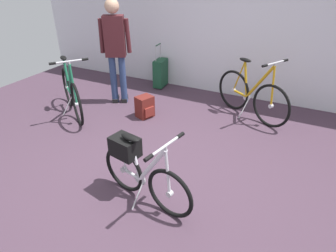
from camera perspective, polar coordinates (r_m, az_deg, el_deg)
The scene contains 8 objects.
ground_plane at distance 3.43m, azimuth -1.83°, elevation -9.08°, with size 8.12×8.12×0.00m, color #473342.
back_wall at distance 5.27m, azimuth 12.78°, elevation 20.86°, with size 8.12×0.10×2.83m, color silver.
folding_bike_foreground at distance 2.87m, azimuth -5.71°, elevation -8.28°, with size 1.11×0.53×0.79m.
display_bike_left at distance 4.80m, azimuth -18.54°, elevation 6.23°, with size 1.16×0.87×0.98m.
display_bike_right at distance 4.66m, azimuth 16.15°, elevation 5.90°, with size 1.24×0.75×0.97m.
visitor_near_wall at distance 4.90m, azimuth -10.35°, elevation 15.20°, with size 0.47×0.37×1.69m.
rolling_suitcase at distance 5.72m, azimuth -1.49°, elevation 10.46°, with size 0.21×0.38×0.83m.
backpack_on_floor at distance 4.57m, azimuth -4.59°, elevation 3.79°, with size 0.29×0.31×0.34m.
Camera 1 is at (1.29, -2.36, 2.12)m, focal length 30.86 mm.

